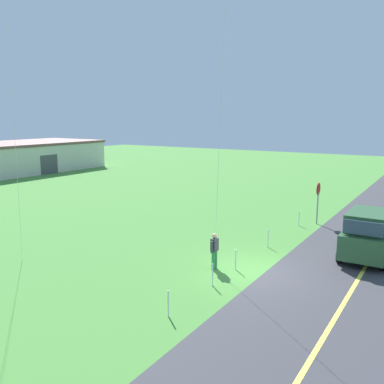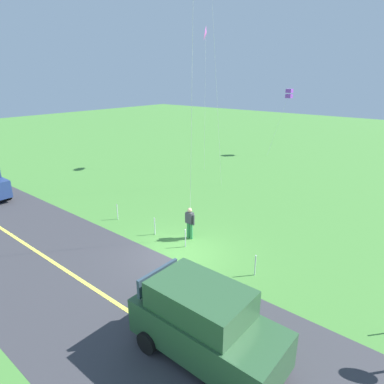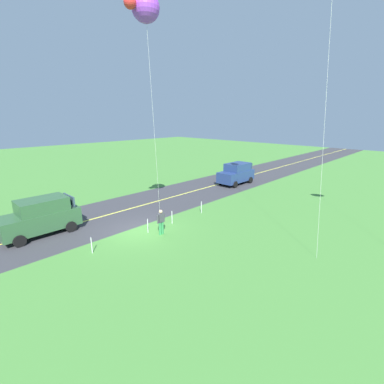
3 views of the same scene
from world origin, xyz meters
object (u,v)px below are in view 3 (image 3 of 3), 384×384
object	(u,v)px
car_suv_foreground	(41,216)
person_adult_near	(161,221)
car_parked_west_far	(236,173)
kite_red_low	(144,7)

from	to	relation	value
car_suv_foreground	person_adult_near	bearing A→B (deg)	133.36
car_suv_foreground	person_adult_near	xyz separation A→B (m)	(-5.06, 5.36, -0.29)
car_suv_foreground	person_adult_near	world-z (taller)	car_suv_foreground
car_parked_west_far	kite_red_low	size ratio (longest dim) A/B	0.34
car_parked_west_far	car_suv_foreground	bearing A→B (deg)	-3.22
car_suv_foreground	kite_red_low	world-z (taller)	kite_red_low
car_parked_west_far	kite_red_low	bearing A→B (deg)	15.77
kite_red_low	car_suv_foreground	bearing A→B (deg)	-48.31
car_parked_west_far	kite_red_low	world-z (taller)	kite_red_low
car_suv_foreground	kite_red_low	bearing A→B (deg)	131.69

